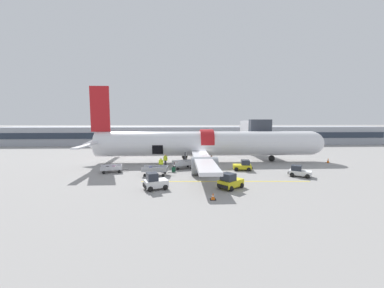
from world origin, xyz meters
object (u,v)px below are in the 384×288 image
object	(u,v)px
ground_crew_driver	(165,160)
suitcase_on_tarmac_upright	(174,170)
baggage_cart_loading	(184,164)
baggage_cart_queued	(156,171)
baggage_tug_lead	(230,182)
airplane	(204,144)
baggage_cart_empty	(112,169)
ground_crew_supervisor	(161,164)
baggage_tug_rear	(299,172)
baggage_tug_spare	(155,182)
baggage_tug_mid	(243,166)
ground_crew_loader_a	(204,162)
ground_crew_loader_b	(212,161)

from	to	relation	value
ground_crew_driver	suitcase_on_tarmac_upright	size ratio (longest dim) A/B	2.33
baggage_cart_loading	baggage_cart_queued	world-z (taller)	baggage_cart_queued
baggage_tug_lead	airplane	bearing A→B (deg)	94.90
baggage_tug_lead	baggage_cart_empty	distance (m)	16.80
baggage_cart_empty	ground_crew_supervisor	world-z (taller)	ground_crew_supervisor
baggage_tug_rear	baggage_tug_spare	size ratio (longest dim) A/B	1.09
baggage_tug_mid	baggage_cart_queued	bearing A→B (deg)	-168.48
baggage_cart_queued	baggage_cart_empty	world-z (taller)	baggage_cart_queued
baggage_cart_empty	ground_crew_loader_a	world-z (taller)	ground_crew_loader_a
ground_crew_driver	suitcase_on_tarmac_upright	distance (m)	4.52
baggage_tug_mid	baggage_cart_loading	xyz separation A→B (m)	(-8.48, 1.55, -0.03)
baggage_tug_lead	baggage_cart_loading	distance (m)	11.30
baggage_tug_rear	baggage_cart_empty	size ratio (longest dim) A/B	0.79
airplane	baggage_cart_empty	world-z (taller)	airplane
airplane	ground_crew_loader_b	distance (m)	4.67
ground_crew_supervisor	baggage_cart_queued	bearing A→B (deg)	-98.42
ground_crew_loader_a	suitcase_on_tarmac_upright	bearing A→B (deg)	-148.07
baggage_tug_rear	ground_crew_driver	bearing A→B (deg)	156.79
ground_crew_loader_b	ground_crew_driver	size ratio (longest dim) A/B	0.94
baggage_cart_loading	ground_crew_driver	distance (m)	3.43
baggage_tug_mid	suitcase_on_tarmac_upright	size ratio (longest dim) A/B	3.53
ground_crew_loader_a	suitcase_on_tarmac_upright	size ratio (longest dim) A/B	2.08
baggage_tug_rear	ground_crew_loader_a	bearing A→B (deg)	152.32
airplane	baggage_tug_spare	bearing A→B (deg)	-113.26
ground_crew_loader_b	ground_crew_supervisor	bearing A→B (deg)	-163.59
ground_crew_supervisor	suitcase_on_tarmac_upright	world-z (taller)	ground_crew_supervisor
baggage_cart_queued	baggage_tug_rear	bearing A→B (deg)	-4.72
baggage_tug_lead	suitcase_on_tarmac_upright	size ratio (longest dim) A/B	3.83
baggage_cart_empty	baggage_tug_rear	bearing A→B (deg)	-8.33
baggage_cart_queued	ground_crew_loader_b	xyz separation A→B (m)	(7.94, 5.06, 0.31)
baggage_tug_mid	ground_crew_driver	size ratio (longest dim) A/B	1.52
ground_crew_loader_a	airplane	bearing A→B (deg)	85.74
baggage_tug_spare	baggage_cart_loading	xyz separation A→B (m)	(3.09, 10.15, -0.14)
baggage_cart_loading	baggage_tug_rear	bearing A→B (deg)	-20.63
baggage_tug_rear	ground_crew_loader_b	bearing A→B (deg)	147.63
airplane	baggage_tug_spare	size ratio (longest dim) A/B	14.69
baggage_tug_lead	baggage_cart_queued	distance (m)	10.47
baggage_tug_mid	ground_crew_driver	bearing A→B (deg)	162.70
ground_crew_loader_a	baggage_tug_lead	bearing A→B (deg)	-81.25
baggage_tug_mid	baggage_cart_loading	distance (m)	8.62
baggage_cart_loading	baggage_cart_queued	xyz separation A→B (m)	(-3.64, -4.01, 0.02)
baggage_tug_lead	baggage_cart_queued	xyz separation A→B (m)	(-8.42, 6.22, -0.09)
airplane	baggage_cart_empty	size ratio (longest dim) A/B	10.65
airplane	ground_crew_driver	distance (m)	7.31
suitcase_on_tarmac_upright	ground_crew_loader_b	bearing A→B (deg)	30.34
baggage_cart_empty	ground_crew_driver	bearing A→B (deg)	28.97
baggage_tug_spare	baggage_cart_empty	xyz separation A→B (m)	(-6.74, 8.22, -0.27)
baggage_cart_loading	ground_crew_supervisor	distance (m)	3.44
airplane	baggage_tug_mid	distance (m)	8.68
baggage_tug_lead	ground_crew_supervisor	size ratio (longest dim) A/B	1.65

